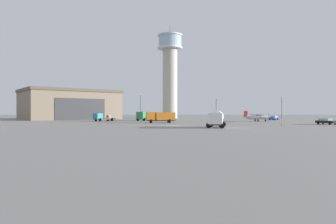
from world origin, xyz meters
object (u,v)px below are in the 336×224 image
object	(u,v)px
light_post_east	(140,104)
light_post_north	(216,106)
light_post_west	(282,105)
car_blue	(274,118)
truck_flatbed_teal	(102,117)
car_black	(326,121)
truck_fuel_tanker_green	(144,115)
airplane_silver	(257,117)
control_tower	(170,70)
truck_box_orange	(161,117)
traffic_cone_near_left	(282,124)
truck_fuel_tanker_white	(216,118)

from	to	relation	value
light_post_east	light_post_north	size ratio (longest dim) A/B	1.25
light_post_west	light_post_east	distance (m)	54.03
car_blue	light_post_west	xyz separation A→B (m)	(7.76, 13.54, 4.52)
truck_flatbed_teal	car_black	bearing A→B (deg)	111.89
truck_fuel_tanker_green	light_post_west	xyz separation A→B (m)	(50.86, 21.63, 3.61)
airplane_silver	light_post_north	distance (m)	19.32
control_tower	light_post_east	xyz separation A→B (m)	(-11.29, -13.40, -15.09)
control_tower	car_black	size ratio (longest dim) A/B	8.22
truck_box_orange	light_post_west	size ratio (longest dim) A/B	0.84
control_tower	airplane_silver	distance (m)	52.12
truck_flatbed_teal	light_post_north	distance (m)	39.30
light_post_west	traffic_cone_near_left	bearing A→B (deg)	-110.38
control_tower	light_post_east	bearing A→B (deg)	-130.11
control_tower	traffic_cone_near_left	bearing A→B (deg)	-70.12
truck_fuel_tanker_white	truck_flatbed_teal	bearing A→B (deg)	-126.94
car_blue	truck_box_orange	bearing A→B (deg)	-18.41
airplane_silver	truck_fuel_tanker_white	bearing A→B (deg)	-123.22
truck_fuel_tanker_green	traffic_cone_near_left	distance (m)	43.74
truck_fuel_tanker_green	airplane_silver	bearing A→B (deg)	98.55
control_tower	car_blue	world-z (taller)	control_tower
light_post_north	truck_fuel_tanker_white	bearing A→B (deg)	-98.76
control_tower	light_post_west	xyz separation A→B (m)	(42.74, -13.06, -15.52)
truck_fuel_tanker_green	truck_fuel_tanker_white	distance (m)	42.60
truck_flatbed_teal	light_post_north	xyz separation A→B (m)	(36.02, 15.33, 3.50)
car_blue	light_post_north	size ratio (longest dim) A/B	0.59
car_black	light_post_west	world-z (taller)	light_post_west
truck_fuel_tanker_white	light_post_west	xyz separation A→B (m)	(34.45, 60.94, 3.57)
truck_box_orange	car_black	xyz separation A→B (m)	(36.84, -9.64, -0.83)
car_black	light_post_north	distance (m)	41.59
airplane_silver	car_blue	bearing A→B (deg)	50.12
truck_fuel_tanker_green	truck_box_orange	size ratio (longest dim) A/B	0.92
truck_fuel_tanker_green	truck_flatbed_teal	xyz separation A→B (m)	(-12.01, -5.34, -0.49)
truck_fuel_tanker_white	car_black	distance (m)	28.89
light_post_west	control_tower	bearing A→B (deg)	163.00
truck_flatbed_teal	car_blue	size ratio (longest dim) A/B	1.38
car_black	truck_fuel_tanker_white	bearing A→B (deg)	-88.11
truck_fuel_tanker_white	truck_box_orange	world-z (taller)	truck_fuel_tanker_white
control_tower	light_post_north	xyz separation A→B (m)	(15.89, -24.70, -16.11)
light_post_west	light_post_north	world-z (taller)	light_post_west
light_post_west	truck_fuel_tanker_white	bearing A→B (deg)	-119.48
truck_flatbed_teal	control_tower	bearing A→B (deg)	-163.11
truck_flatbed_teal	car_black	world-z (taller)	truck_flatbed_teal
car_blue	airplane_silver	bearing A→B (deg)	3.45
car_blue	light_post_east	size ratio (longest dim) A/B	0.47
light_post_north	traffic_cone_near_left	xyz separation A→B (m)	(7.59, -40.21, -4.32)
light_post_east	light_post_north	xyz separation A→B (m)	(27.18, -11.30, -1.02)
airplane_silver	truck_fuel_tanker_green	distance (m)	33.85
airplane_silver	truck_box_orange	xyz separation A→B (m)	(-27.47, -10.70, 0.15)
truck_fuel_tanker_white	light_post_west	distance (m)	70.10
car_blue	light_post_east	bearing A→B (deg)	-68.61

